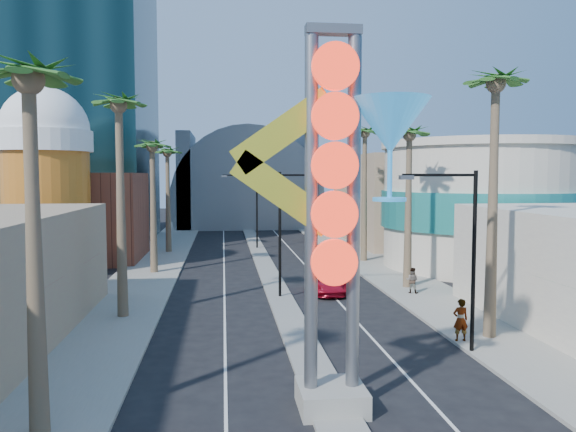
{
  "coord_description": "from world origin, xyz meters",
  "views": [
    {
      "loc": [
        -3.53,
        -14.9,
        7.79
      ],
      "look_at": [
        0.39,
        18.92,
        5.32
      ],
      "focal_mm": 35.0,
      "sensor_mm": 36.0,
      "label": 1
    }
  ],
  "objects_px": {
    "pedestrian_a": "(461,320)",
    "pedestrian_b": "(412,280)",
    "red_pickup": "(326,282)",
    "neon_sign": "(357,190)"
  },
  "relations": [
    {
      "from": "red_pickup",
      "to": "pedestrian_b",
      "type": "height_order",
      "value": "pedestrian_b"
    },
    {
      "from": "neon_sign",
      "to": "red_pickup",
      "type": "distance_m",
      "value": 19.69
    },
    {
      "from": "neon_sign",
      "to": "pedestrian_a",
      "type": "distance_m",
      "value": 11.06
    },
    {
      "from": "red_pickup",
      "to": "neon_sign",
      "type": "bearing_deg",
      "value": -96.79
    },
    {
      "from": "neon_sign",
      "to": "pedestrian_a",
      "type": "relative_size",
      "value": 6.36
    },
    {
      "from": "pedestrian_a",
      "to": "pedestrian_b",
      "type": "xyz_separation_m",
      "value": [
        1.33,
        10.5,
        -0.16
      ]
    },
    {
      "from": "neon_sign",
      "to": "pedestrian_a",
      "type": "bearing_deg",
      "value": 44.99
    },
    {
      "from": "pedestrian_b",
      "to": "neon_sign",
      "type": "bearing_deg",
      "value": 97.0
    },
    {
      "from": "pedestrian_b",
      "to": "red_pickup",
      "type": "bearing_deg",
      "value": 17.07
    },
    {
      "from": "red_pickup",
      "to": "pedestrian_a",
      "type": "distance_m",
      "value": 12.6
    }
  ]
}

